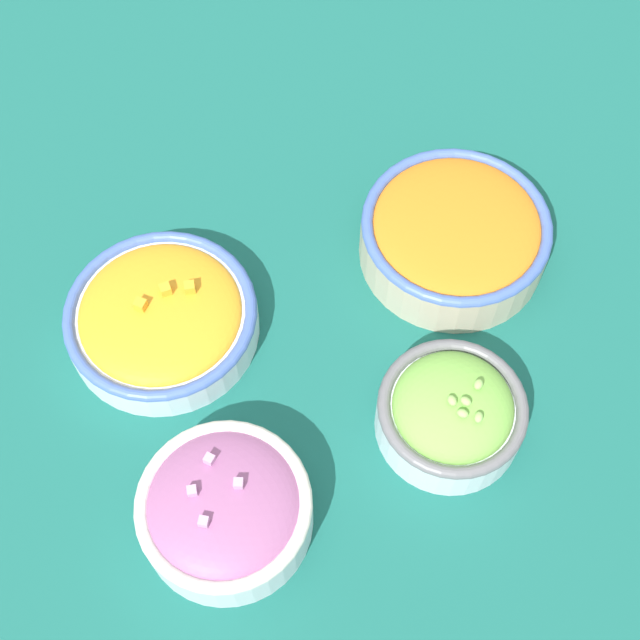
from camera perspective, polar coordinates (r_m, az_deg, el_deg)
ground_plane at (r=0.90m, az=0.00°, el=-0.92°), size 3.00×3.00×0.00m
bowl_squash at (r=0.89m, az=-10.10°, el=0.17°), size 0.19×0.19×0.06m
bowl_red_onion at (r=0.80m, az=-6.10°, el=-11.94°), size 0.15×0.15×0.07m
bowl_carrots at (r=0.93m, az=8.61°, el=5.46°), size 0.19×0.19×0.07m
bowl_lettuce at (r=0.83m, az=8.40°, el=-5.83°), size 0.14×0.14×0.08m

